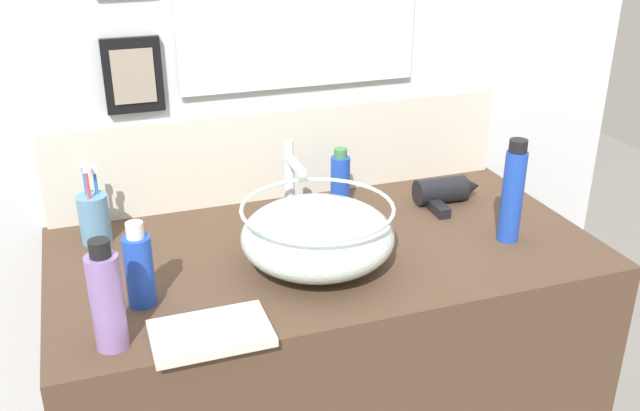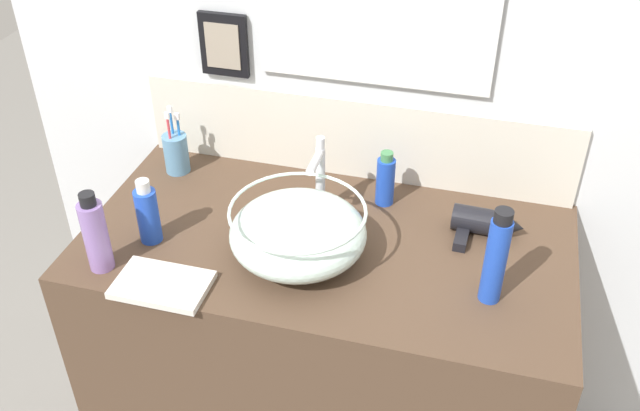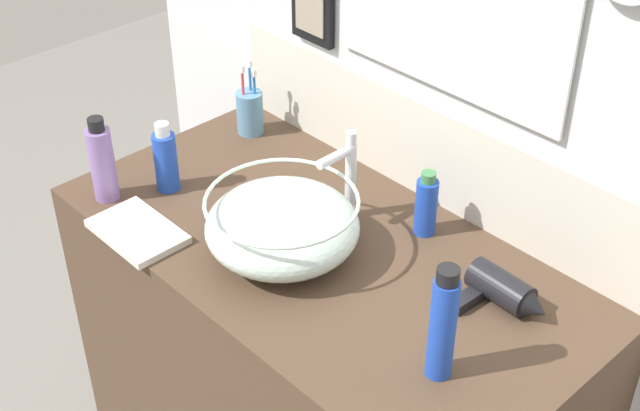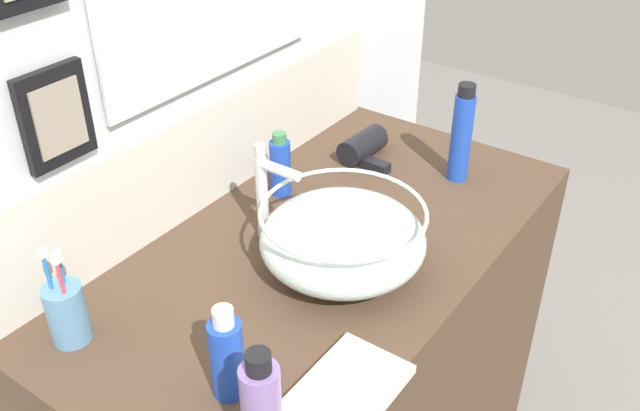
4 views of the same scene
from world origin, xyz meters
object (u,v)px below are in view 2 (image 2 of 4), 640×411
Objects in this scene: toothbrush_cup at (176,152)px; hair_drier at (484,223)px; hand_towel at (162,285)px; lotion_bottle at (148,214)px; glass_bowl_sink at (298,232)px; shampoo_bottle at (496,258)px; spray_bottle at (385,180)px; soap_dispenser at (95,234)px; faucet at (319,172)px.

hair_drier is at bearing -4.54° from toothbrush_cup.
toothbrush_cup is at bearing 110.17° from hand_towel.
hair_drier is 0.80m from lotion_bottle.
glass_bowl_sink is at bearing -32.18° from toothbrush_cup.
spray_bottle is (-0.29, 0.29, -0.04)m from shampoo_bottle.
glass_bowl_sink is at bearing 19.71° from soap_dispenser.
faucet reaches higher than lotion_bottle.
hand_towel is at bearing -150.12° from hair_drier.
spray_bottle reaches higher than hair_drier.
glass_bowl_sink is at bearing 4.86° from lotion_bottle.
soap_dispenser is 0.98× the size of hand_towel.
glass_bowl_sink is 0.19m from faucet.
toothbrush_cup is 0.48m from hand_towel.
spray_bottle is (0.15, 0.27, -0.00)m from glass_bowl_sink.
hair_drier is (0.41, 0.20, -0.04)m from glass_bowl_sink.
hair_drier is at bearing 26.34° from glass_bowl_sink.
hair_drier is 0.90× the size of toothbrush_cup.
soap_dispenser reaches higher than hair_drier.
soap_dispenser is (-0.86, -0.13, -0.02)m from shampoo_bottle.
toothbrush_cup is at bearing 90.19° from soap_dispenser.
lotion_bottle reaches higher than spray_bottle.
faucet reaches higher than toothbrush_cup.
lotion_bottle is at bearing 62.06° from soap_dispenser.
spray_bottle is at bearing 165.58° from hair_drier.
hand_towel is at bearing -10.39° from soap_dispenser.
hair_drier is 0.83m from toothbrush_cup.
shampoo_bottle is 0.80m from lotion_bottle.
shampoo_bottle is at bearing 0.32° from lotion_bottle.
soap_dispenser is (-0.42, -0.15, 0.02)m from glass_bowl_sink.
faucet is at bearing 54.48° from hand_towel.
shampoo_bottle reaches higher than hand_towel.
shampoo_bottle is (0.03, -0.23, 0.08)m from hair_drier.
glass_bowl_sink is 1.34× the size of shampoo_bottle.
glass_bowl_sink is 2.10× the size of spray_bottle.
lotion_bottle is at bearing -163.15° from hair_drier.
soap_dispenser is (-0.42, -0.33, -0.03)m from faucet.
glass_bowl_sink is 1.83× the size of hair_drier.
glass_bowl_sink is at bearing -153.66° from hair_drier.
faucet is at bearing 154.58° from shampoo_bottle.
spray_bottle is at bearing 47.55° from hand_towel.
lotion_bottle is (-0.36, -0.03, 0.00)m from glass_bowl_sink.
faucet is 0.18m from spray_bottle.
soap_dispenser is at bearing -171.71° from shampoo_bottle.
soap_dispenser is (0.00, -0.42, 0.04)m from toothbrush_cup.
toothbrush_cup is at bearing 168.70° from faucet.
shampoo_bottle is 1.39× the size of lotion_bottle.
hand_towel is at bearing -56.72° from lotion_bottle.
glass_bowl_sink is 1.65× the size of toothbrush_cup.
soap_dispenser is at bearing -143.88° from spray_bottle.
lotion_bottle reaches higher than hair_drier.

